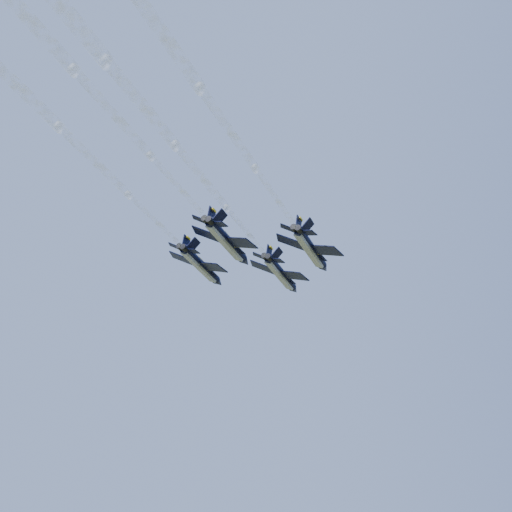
{
  "coord_description": "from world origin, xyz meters",
  "views": [
    {
      "loc": [
        2.08,
        -108.57,
        60.52
      ],
      "look_at": [
        1.26,
        4.73,
        100.37
      ],
      "focal_mm": 45.0,
      "sensor_mm": 36.0,
      "label": 1
    }
  ],
  "objects_px": {
    "jet_lead": "(281,274)",
    "jet_left": "(201,265)",
    "jet_slot": "(227,241)",
    "jet_right": "(311,249)"
  },
  "relations": [
    {
      "from": "jet_lead",
      "to": "jet_left",
      "type": "distance_m",
      "value": 16.3
    },
    {
      "from": "jet_slot",
      "to": "jet_lead",
      "type": "bearing_deg",
      "value": 86.74
    },
    {
      "from": "jet_lead",
      "to": "jet_left",
      "type": "relative_size",
      "value": 1.0
    },
    {
      "from": "jet_slot",
      "to": "jet_right",
      "type": "bearing_deg",
      "value": 39.79
    },
    {
      "from": "jet_lead",
      "to": "jet_slot",
      "type": "xyz_separation_m",
      "value": [
        -9.77,
        -18.21,
        0.0
      ]
    },
    {
      "from": "jet_left",
      "to": "jet_slot",
      "type": "distance_m",
      "value": 14.06
    },
    {
      "from": "jet_right",
      "to": "jet_slot",
      "type": "xyz_separation_m",
      "value": [
        -14.64,
        -3.88,
        0.0
      ]
    },
    {
      "from": "jet_left",
      "to": "jet_lead",
      "type": "bearing_deg",
      "value": 44.03
    },
    {
      "from": "jet_lead",
      "to": "jet_slot",
      "type": "bearing_deg",
      "value": -93.26
    },
    {
      "from": "jet_lead",
      "to": "jet_slot",
      "type": "height_order",
      "value": "same"
    }
  ]
}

